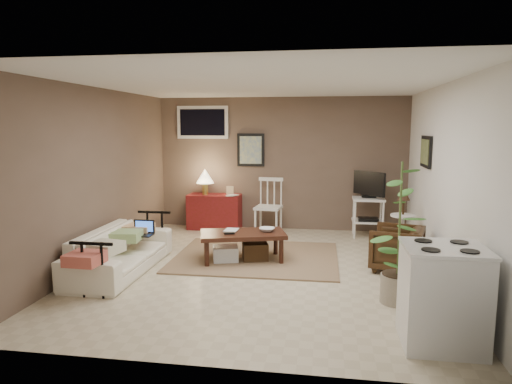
% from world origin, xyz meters
% --- Properties ---
extents(floor, '(5.00, 5.00, 0.00)m').
position_xyz_m(floor, '(0.00, 0.00, 0.00)').
color(floor, '#C1B293').
rests_on(floor, ground).
extents(art_back, '(0.50, 0.03, 0.60)m').
position_xyz_m(art_back, '(-0.55, 2.48, 1.45)').
color(art_back, black).
extents(art_right, '(0.03, 0.60, 0.45)m').
position_xyz_m(art_right, '(2.23, 1.05, 1.52)').
color(art_right, black).
extents(window, '(0.96, 0.03, 0.60)m').
position_xyz_m(window, '(-1.45, 2.48, 1.95)').
color(window, silver).
extents(rug, '(2.34, 1.88, 0.02)m').
position_xyz_m(rug, '(-0.15, 0.54, 0.01)').
color(rug, '#7C6648').
rests_on(rug, floor).
extents(coffee_table, '(1.29, 0.90, 0.44)m').
position_xyz_m(coffee_table, '(-0.32, 0.33, 0.25)').
color(coffee_table, '#36160E').
rests_on(coffee_table, floor).
extents(sofa, '(0.55, 1.89, 0.74)m').
position_xyz_m(sofa, '(-1.80, -0.35, 0.37)').
color(sofa, white).
rests_on(sofa, floor).
extents(sofa_pillows, '(0.36, 1.80, 0.13)m').
position_xyz_m(sofa_pillows, '(-1.75, -0.56, 0.45)').
color(sofa_pillows, beige).
rests_on(sofa_pillows, sofa).
extents(sofa_end_rails, '(0.51, 1.89, 0.63)m').
position_xyz_m(sofa_end_rails, '(-1.69, -0.35, 0.32)').
color(sofa_end_rails, black).
rests_on(sofa_end_rails, floor).
extents(laptop, '(0.29, 0.21, 0.20)m').
position_xyz_m(laptop, '(-1.62, -0.02, 0.48)').
color(laptop, black).
rests_on(laptop, sofa).
extents(red_console, '(0.96, 0.43, 1.11)m').
position_xyz_m(red_console, '(-1.21, 2.29, 0.38)').
color(red_console, maroon).
rests_on(red_console, floor).
extents(spindle_chair, '(0.48, 0.48, 0.97)m').
position_xyz_m(spindle_chair, '(-0.17, 2.10, 0.46)').
color(spindle_chair, silver).
rests_on(spindle_chair, floor).
extents(tv_stand, '(0.53, 0.53, 1.12)m').
position_xyz_m(tv_stand, '(1.55, 2.10, 0.59)').
color(tv_stand, silver).
rests_on(tv_stand, floor).
extents(side_table, '(0.36, 0.36, 0.97)m').
position_xyz_m(side_table, '(1.96, 1.13, 0.60)').
color(side_table, silver).
rests_on(side_table, floor).
extents(armchair, '(0.74, 0.77, 0.65)m').
position_xyz_m(armchair, '(1.76, 0.25, 0.32)').
color(armchair, '#311D0D').
rests_on(armchair, floor).
extents(potted_plant, '(0.39, 0.39, 1.54)m').
position_xyz_m(potted_plant, '(1.60, -0.90, 0.82)').
color(potted_plant, gray).
rests_on(potted_plant, floor).
extents(stove, '(0.68, 0.63, 0.89)m').
position_xyz_m(stove, '(1.83, -1.82, 0.44)').
color(stove, silver).
rests_on(stove, floor).
extents(bowl, '(0.21, 0.06, 0.21)m').
position_xyz_m(bowl, '(0.02, 0.44, 0.52)').
color(bowl, '#36160E').
rests_on(bowl, coffee_table).
extents(book_table, '(0.18, 0.03, 0.25)m').
position_xyz_m(book_table, '(-0.57, 0.39, 0.54)').
color(book_table, '#36160E').
rests_on(book_table, coffee_table).
extents(book_console, '(0.15, 0.08, 0.21)m').
position_xyz_m(book_console, '(-0.91, 2.20, 0.74)').
color(book_console, '#36160E').
rests_on(book_console, red_console).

